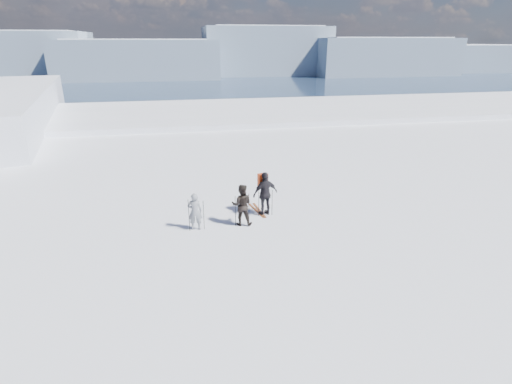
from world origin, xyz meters
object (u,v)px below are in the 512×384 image
Objects in this scene: skier_grey at (195,212)px; skis_loose at (258,210)px; skier_dark at (242,205)px; skier_pack at (265,194)px.

skier_grey is 3.22m from skis_loose.
skier_dark is 0.90× the size of skier_pack.
skis_loose is at bearing -149.13° from skier_grey.
skier_grey is 0.89× the size of skier_dark.
skis_loose is at bearing -77.74° from skier_pack.
skier_dark is 1.03× the size of skis_loose.
skier_grey is at bearing 15.82° from skier_dark.
skier_grey is 0.91× the size of skis_loose.
skier_grey is 0.80× the size of skier_pack.
skier_pack is at bearing -132.48° from skier_dark.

